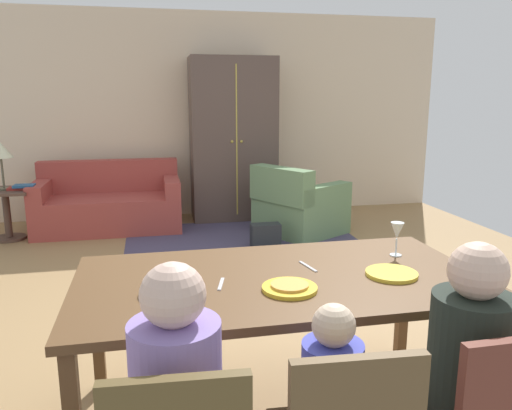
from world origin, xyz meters
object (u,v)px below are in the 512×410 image
armoire (233,140)px  book_lower (19,188)px  side_table (6,207)px  book_upper (24,186)px  plate_near_child (290,288)px  plate_near_woman (392,274)px  plate_near_man (168,293)px  wine_glass (397,232)px  dining_table (279,289)px  handbag (266,235)px  armchair (298,207)px  person_woman (460,390)px  table_lamp (0,152)px  couch (109,205)px

armoire → book_lower: bearing=-168.0°
side_table → book_upper: 0.33m
plate_near_child → book_upper: plate_near_child is taller
book_lower → plate_near_woman: bearing=-56.2°
plate_near_man → wine_glass: bearing=13.7°
dining_table → plate_near_man: bearing=-167.4°
side_table → handbag: side_table is taller
plate_near_woman → armchair: (0.57, 3.46, -0.45)m
person_woman → book_upper: person_woman is taller
dining_table → wine_glass: 0.75m
wine_glass → table_lamp: table_lamp is taller
plate_near_woman → table_lamp: table_lamp is taller
handbag → book_lower: bearing=161.6°
armchair → book_upper: 3.13m
couch → dining_table: bearing=-74.7°
plate_near_woman → armoire: size_ratio=0.12×
dining_table → person_woman: size_ratio=1.75×
armchair → book_upper: size_ratio=5.33×
dining_table → person_woman: bearing=-52.4°
armchair → armoire: size_ratio=0.56×
plate_near_child → book_lower: (-2.06, 3.95, -0.18)m
wine_glass → armchair: bearing=82.8°
side_table → table_lamp: 0.63m
couch → person_woman: bearing=-70.9°
person_woman → armchair: bearing=82.0°
table_lamp → book_lower: size_ratio=2.45×
plate_near_child → book_lower: bearing=117.5°
dining_table → wine_glass: wine_glass is taller
dining_table → table_lamp: table_lamp is taller
table_lamp → plate_near_child: bearing=-60.9°
couch → plate_near_woman: bearing=-68.4°
dining_table → handbag: (0.60, 2.89, -0.57)m
armchair → side_table: armchair is taller
dining_table → table_lamp: (-2.21, 3.79, 0.31)m
book_upper → armoire: bearing=12.7°
plate_near_man → wine_glass: wine_glass is taller
table_lamp → book_upper: bearing=-9.8°
plate_near_woman → handbag: plate_near_woman is taller
handbag → couch: bearing=145.9°
plate_near_child → armchair: 3.74m
side_table → armoire: bearing=11.0°
person_woman → armoire: armoire is taller
wine_glass → person_woman: size_ratio=0.17×
plate_near_child → armchair: (1.10, 3.54, -0.45)m
plate_near_man → table_lamp: (-1.68, 3.91, 0.24)m
wine_glass → plate_near_woman: bearing=-120.6°
dining_table → side_table: size_ratio=3.35×
side_table → handbag: (2.81, -0.90, -0.25)m
armoire → table_lamp: 2.75m
couch → book_lower: bearing=-163.7°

